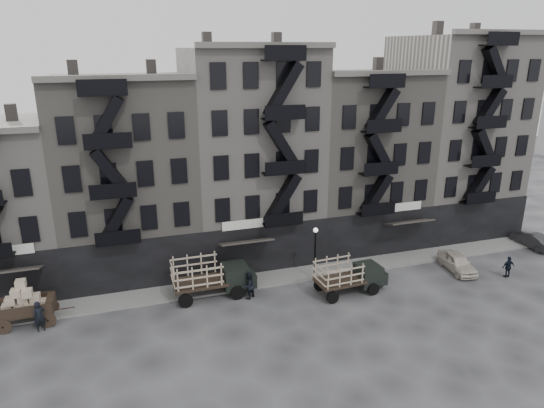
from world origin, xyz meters
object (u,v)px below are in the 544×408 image
object	(u,v)px
car_east	(457,262)
pedestrian_mid	(248,286)
car_far	(532,240)
stake_truck_east	(349,273)
stake_truck_west	(211,274)
policeman	(508,267)
pedestrian_west	(39,317)
wagon	(23,300)

from	to	relation	value
car_east	pedestrian_mid	distance (m)	17.07
car_far	stake_truck_east	bearing A→B (deg)	5.44
stake_truck_west	policeman	xyz separation A→B (m)	(22.43, -4.18, -0.82)
pedestrian_west	pedestrian_mid	distance (m)	13.56
car_east	policeman	world-z (taller)	policeman
wagon	car_far	world-z (taller)	wagon
pedestrian_mid	policeman	bearing A→B (deg)	139.71
car_far	pedestrian_west	size ratio (longest dim) A/B	1.99
pedestrian_mid	stake_truck_east	bearing A→B (deg)	137.21
car_far	pedestrian_mid	distance (m)	26.61
stake_truck_west	car_east	distance (m)	19.59
pedestrian_mid	car_far	bearing A→B (deg)	150.77
car_east	pedestrian_west	xyz separation A→B (m)	(-30.61, 0.81, 0.30)
stake_truck_west	pedestrian_mid	world-z (taller)	stake_truck_west
stake_truck_west	stake_truck_east	size ratio (longest dim) A/B	1.09
stake_truck_east	pedestrian_mid	size ratio (longest dim) A/B	2.72
wagon	stake_truck_west	distance (m)	12.14
car_east	pedestrian_west	bearing A→B (deg)	-173.61
car_east	wagon	bearing A→B (deg)	-175.70
wagon	policeman	size ratio (longest dim) A/B	2.09
car_east	car_far	xyz separation A→B (m)	(9.53, 1.99, -0.05)
stake_truck_west	policeman	world-z (taller)	stake_truck_west
wagon	policeman	bearing A→B (deg)	-6.17
stake_truck_west	pedestrian_west	xyz separation A→B (m)	(-11.15, -1.18, -0.68)
wagon	pedestrian_mid	bearing A→B (deg)	-3.98
car_far	pedestrian_mid	world-z (taller)	pedestrian_mid
wagon	pedestrian_west	world-z (taller)	wagon
car_east	pedestrian_mid	xyz separation A→B (m)	(-17.05, 0.79, 0.29)
car_far	policeman	distance (m)	7.78
wagon	pedestrian_west	distance (m)	1.70
wagon	car_far	distance (m)	41.14
pedestrian_mid	stake_truck_west	bearing A→B (deg)	-58.29
pedestrian_west	policeman	size ratio (longest dim) A/B	1.16
car_far	pedestrian_mid	xyz separation A→B (m)	(-26.58, -1.20, 0.34)
stake_truck_west	car_far	world-z (taller)	stake_truck_west
stake_truck_east	car_east	size ratio (longest dim) A/B	1.31
stake_truck_east	car_east	world-z (taller)	stake_truck_east
pedestrian_west	pedestrian_mid	world-z (taller)	pedestrian_west
car_east	stake_truck_west	bearing A→B (deg)	-177.93
stake_truck_east	car_far	xyz separation A→B (m)	(19.40, 2.59, -0.86)
stake_truck_east	policeman	xyz separation A→B (m)	(12.85, -1.59, -0.65)
wagon	car_east	size ratio (longest dim) A/B	0.88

